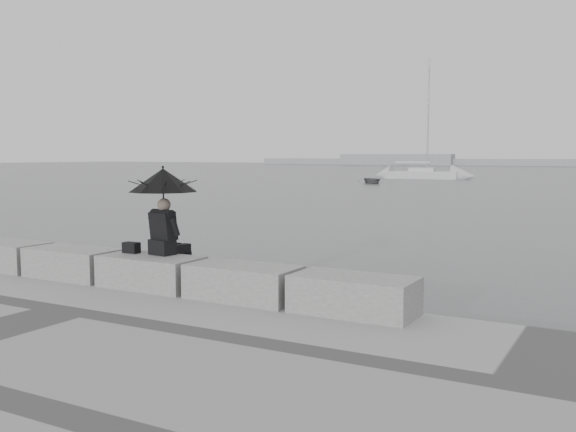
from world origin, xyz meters
The scene contains 11 objects.
ground centered at (0.00, 0.00, 0.00)m, with size 360.00×360.00×0.00m, color #45474A.
stone_block_far_left centered at (-3.40, -0.45, 0.75)m, with size 1.60×0.80×0.50m, color slate.
stone_block_left centered at (-1.70, -0.45, 0.75)m, with size 1.60×0.80×0.50m, color slate.
stone_block_centre centered at (0.00, -0.45, 0.75)m, with size 1.60×0.80×0.50m, color slate.
stone_block_right centered at (1.70, -0.45, 0.75)m, with size 1.60×0.80×0.50m, color slate.
stone_block_far_right centered at (3.40, -0.45, 0.75)m, with size 1.60×0.80×0.50m, color slate.
seated_person centered at (0.06, -0.21, 1.99)m, with size 1.09×1.09×1.39m.
bag centered at (-0.49, -0.35, 1.09)m, with size 0.27×0.15×0.17m, color black.
distant_landmass centered at (-8.14, 154.51, 0.90)m, with size 180.00×8.00×2.80m.
sailboat_left centered at (-14.32, 59.86, 0.52)m, with size 7.86×2.71×12.90m.
dinghy centered at (-15.06, 46.89, 0.29)m, with size 3.43×1.45×0.58m, color gray.
Camera 1 is at (6.60, -7.99, 2.56)m, focal length 40.00 mm.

